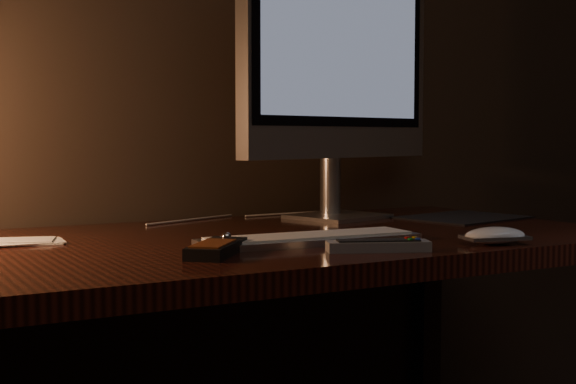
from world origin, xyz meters
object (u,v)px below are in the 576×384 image
monitor (340,55)px  tv_remote (378,245)px  keyboard (310,238)px  mouse (495,238)px  desk (212,298)px  media_remote (217,248)px

monitor → tv_remote: 0.67m
keyboard → mouse: 0.34m
monitor → keyboard: bearing=-146.1°
monitor → desk: bearing=-176.3°
keyboard → media_remote: 0.22m
monitor → tv_remote: size_ratio=3.65×
desk → mouse: (0.39, -0.38, 0.14)m
tv_remote → mouse: bearing=15.3°
desk → monitor: bearing=20.1°
monitor → keyboard: monitor is taller
mouse → keyboard: bearing=161.9°
keyboard → media_remote: media_remote is taller
media_remote → tv_remote: media_remote is taller
mouse → desk: bearing=150.7°
desk → mouse: 0.57m
desk → keyboard: (0.11, -0.20, 0.14)m
media_remote → tv_remote: (0.26, -0.10, -0.00)m
desk → mouse: bearing=-44.1°
monitor → media_remote: (-0.50, -0.40, -0.38)m
keyboard → tv_remote: size_ratio=2.33×
monitor → mouse: 0.65m
tv_remote → desk: bearing=136.7°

